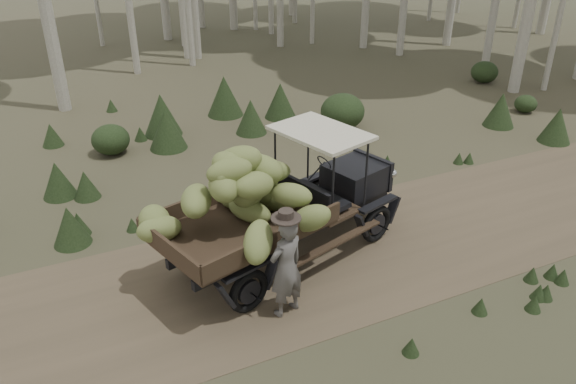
# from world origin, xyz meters

# --- Properties ---
(ground) EXTENTS (120.00, 120.00, 0.00)m
(ground) POSITION_xyz_m (0.00, 0.00, 0.00)
(ground) COLOR #473D2B
(ground) RESTS_ON ground
(dirt_track) EXTENTS (70.00, 4.00, 0.01)m
(dirt_track) POSITION_xyz_m (0.00, 0.00, 0.00)
(dirt_track) COLOR brown
(dirt_track) RESTS_ON ground
(banana_truck) EXTENTS (5.45, 3.33, 2.61)m
(banana_truck) POSITION_xyz_m (-2.91, 0.35, 1.51)
(banana_truck) COLOR black
(banana_truck) RESTS_ON ground
(farmer) EXTENTS (0.75, 0.60, 1.96)m
(farmer) POSITION_xyz_m (-3.14, -1.10, 0.93)
(farmer) COLOR #53504C
(farmer) RESTS_ON ground
(undergrowth) EXTENTS (20.77, 20.27, 1.33)m
(undergrowth) POSITION_xyz_m (-0.63, 0.11, 0.52)
(undergrowth) COLOR #233319
(undergrowth) RESTS_ON ground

